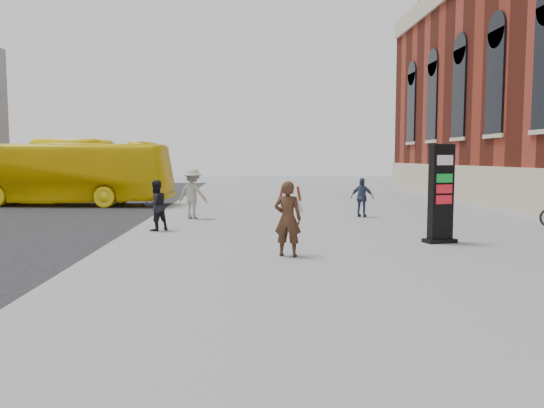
{
  "coord_description": "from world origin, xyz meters",
  "views": [
    {
      "loc": [
        -1.38,
        -11.14,
        2.2
      ],
      "look_at": [
        -0.82,
        1.53,
        1.09
      ],
      "focal_mm": 35.0,
      "sensor_mm": 36.0,
      "label": 1
    }
  ],
  "objects_px": {
    "pedestrian_a": "(156,206)",
    "pedestrian_c": "(362,198)",
    "info_pylon": "(441,194)",
    "pedestrian_b": "(193,194)",
    "woman": "(288,218)",
    "bus": "(52,173)"
  },
  "relations": [
    {
      "from": "pedestrian_a",
      "to": "pedestrian_b",
      "type": "bearing_deg",
      "value": -145.76
    },
    {
      "from": "pedestrian_a",
      "to": "pedestrian_c",
      "type": "height_order",
      "value": "pedestrian_a"
    },
    {
      "from": "bus",
      "to": "info_pylon",
      "type": "bearing_deg",
      "value": -123.58
    },
    {
      "from": "bus",
      "to": "pedestrian_b",
      "type": "xyz_separation_m",
      "value": [
        7.04,
        -5.79,
        -0.61
      ]
    },
    {
      "from": "woman",
      "to": "pedestrian_c",
      "type": "distance_m",
      "value": 8.34
    },
    {
      "from": "pedestrian_a",
      "to": "pedestrian_b",
      "type": "relative_size",
      "value": 0.84
    },
    {
      "from": "info_pylon",
      "to": "pedestrian_b",
      "type": "height_order",
      "value": "info_pylon"
    },
    {
      "from": "pedestrian_a",
      "to": "pedestrian_b",
      "type": "height_order",
      "value": "pedestrian_b"
    },
    {
      "from": "bus",
      "to": "pedestrian_a",
      "type": "distance_m",
      "value": 10.89
    },
    {
      "from": "pedestrian_a",
      "to": "pedestrian_c",
      "type": "distance_m",
      "value": 7.74
    },
    {
      "from": "pedestrian_a",
      "to": "pedestrian_c",
      "type": "relative_size",
      "value": 1.05
    },
    {
      "from": "info_pylon",
      "to": "pedestrian_b",
      "type": "bearing_deg",
      "value": 127.34
    },
    {
      "from": "info_pylon",
      "to": "bus",
      "type": "xyz_separation_m",
      "value": [
        -14.0,
        11.48,
        0.24
      ]
    },
    {
      "from": "pedestrian_b",
      "to": "woman",
      "type": "bearing_deg",
      "value": 138.74
    },
    {
      "from": "info_pylon",
      "to": "bus",
      "type": "height_order",
      "value": "bus"
    },
    {
      "from": "pedestrian_a",
      "to": "pedestrian_c",
      "type": "bearing_deg",
      "value": 163.99
    },
    {
      "from": "pedestrian_a",
      "to": "woman",
      "type": "bearing_deg",
      "value": 88.8
    },
    {
      "from": "info_pylon",
      "to": "woman",
      "type": "xyz_separation_m",
      "value": [
        -4.08,
        -1.72,
        -0.4
      ]
    },
    {
      "from": "pedestrian_c",
      "to": "bus",
      "type": "bearing_deg",
      "value": 3.54
    },
    {
      "from": "info_pylon",
      "to": "bus",
      "type": "distance_m",
      "value": 18.11
    },
    {
      "from": "woman",
      "to": "pedestrian_b",
      "type": "bearing_deg",
      "value": -52.09
    },
    {
      "from": "woman",
      "to": "pedestrian_a",
      "type": "relative_size",
      "value": 1.11
    }
  ]
}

